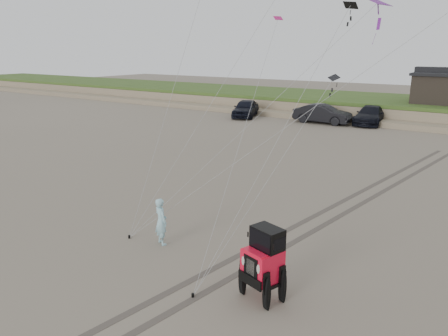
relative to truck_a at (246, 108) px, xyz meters
The scene contains 10 objects.
ground 32.28m from the truck_a, 61.61° to the right, with size 160.00×160.00×0.00m, color #6B6054.
dune_ridge 17.85m from the truck_a, 30.72° to the left, with size 160.00×14.25×1.73m.
truck_a is the anchor object (origin of this frame).
truck_b 8.01m from the truck_a, ahead, with size 1.87×5.35×1.76m, color black.
truck_c 12.15m from the truck_a, 13.56° to the left, with size 2.33×5.74×1.67m, color black.
jeep 33.62m from the truck_a, 57.61° to the right, with size 1.94×4.49×1.67m, color #FA1130, non-canonical shape.
man 30.38m from the truck_a, 64.08° to the right, with size 0.63×0.41×1.72m, color #7EB4C3.
stake_main 30.16m from the truck_a, 66.60° to the right, with size 0.08×0.08×0.12m, color black.
stake_aux 33.72m from the truck_a, 60.93° to the right, with size 0.08×0.08×0.12m, color black.
tire_tracks 26.78m from the truck_a, 49.61° to the right, with size 5.22×29.74×0.01m.
Camera 1 is at (7.92, -9.59, 6.79)m, focal length 35.00 mm.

